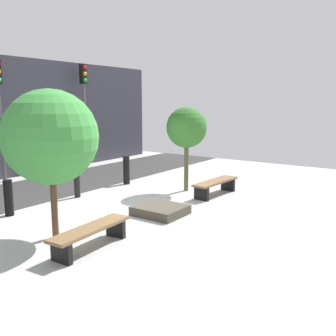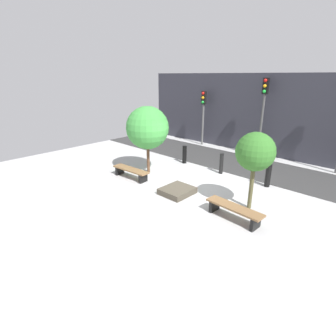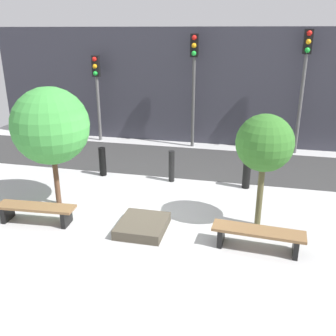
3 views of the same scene
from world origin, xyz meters
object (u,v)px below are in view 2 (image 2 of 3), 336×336
bench_left (131,171)px  bench_right (234,210)px  traffic_light_west (203,108)px  traffic_light_mid_west (263,104)px  planter_bed (177,191)px  tree_behind_left_bench (147,128)px  bollard_far_left (184,155)px  bollard_center (268,175)px  tree_behind_right_bench (255,152)px  bollard_left (221,164)px

bench_left → bench_right: (4.94, 0.00, 0.01)m
traffic_light_west → traffic_light_mid_west: (3.74, 0.00, 0.50)m
planter_bed → tree_behind_left_bench: tree_behind_left_bench is taller
planter_bed → traffic_light_mid_west: size_ratio=0.28×
tree_behind_left_bench → traffic_light_mid_west: bearing=66.7°
bollard_far_left → traffic_light_mid_west: bearing=59.5°
bench_left → bollard_center: bollard_center is taller
bench_right → planter_bed: (-2.47, 0.20, -0.21)m
bench_left → planter_bed: (2.47, 0.20, -0.20)m
tree_behind_right_bench → bollard_left: tree_behind_right_bench is taller
tree_behind_right_bench → bollard_left: (-2.47, 2.12, -1.46)m
bench_right → bench_left: bearing=-176.2°
bench_left → traffic_light_west: bearing=96.8°
tree_behind_left_bench → planter_bed: bearing=-18.2°
bench_left → bench_right: size_ratio=0.99×
bollard_far_left → bollard_center: bearing=0.0°
bench_right → bollard_center: bollard_center is taller
bench_right → tree_behind_right_bench: (-0.00, 1.01, 1.60)m
bollard_center → traffic_light_mid_west: bearing=120.5°
bollard_center → bollard_far_left: bearing=180.0°
bench_right → traffic_light_west: bearing=136.4°
tree_behind_right_bench → traffic_light_west: size_ratio=0.78×
planter_bed → bollard_left: (0.00, 2.94, 0.35)m
bollard_far_left → bollard_left: bollard_left is taller
planter_bed → bollard_left: size_ratio=1.24×
bollard_left → traffic_light_mid_west: traffic_light_mid_west is taller
bollard_center → tree_behind_left_bench: bearing=-155.2°
tree_behind_left_bench → bollard_center: (4.60, 2.12, -1.56)m
bench_left → planter_bed: size_ratio=1.60×
tree_behind_right_bench → traffic_light_mid_west: size_ratio=0.63×
tree_behind_left_bench → bollard_center: size_ratio=3.16×
bench_right → tree_behind_left_bench: bearing=172.2°
bollard_left → traffic_light_mid_west: size_ratio=0.23×
planter_bed → bollard_center: bearing=54.0°
bench_right → traffic_light_mid_west: 7.60m
planter_bed → traffic_light_mid_west: (0.00, 6.55, 2.67)m
bollard_center → bollard_left: bearing=180.0°
planter_bed → bollard_center: bollard_center is taller
bench_left → bollard_center: 5.57m
tree_behind_right_bench → planter_bed: bearing=-161.8°
bench_right → bollard_far_left: bollard_far_left is taller
bollard_center → traffic_light_west: (-5.87, 3.61, 1.81)m
bollard_left → bench_right: bearing=-51.8°
traffic_light_mid_west → tree_behind_left_bench: bearing=-113.3°
traffic_light_west → bench_right: bearing=-47.4°
bench_left → bollard_center: size_ratio=1.97×
bench_left → tree_behind_right_bench: bearing=7.8°
traffic_light_west → bollard_center: bearing=-31.6°
bench_left → tree_behind_left_bench: tree_behind_left_bench is taller
bollard_left → bench_left: bearing=-128.2°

